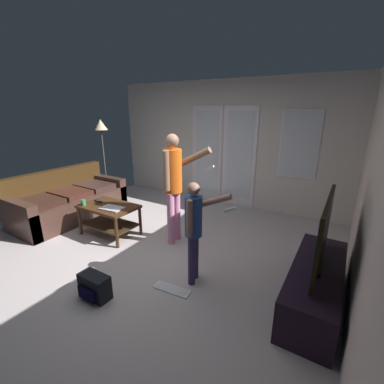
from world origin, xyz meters
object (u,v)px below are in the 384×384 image
object	(u,v)px
flat_screen_tv	(324,234)
cup_near_edge	(83,202)
coffee_table	(109,213)
laptop_closed	(112,208)
loose_keyboard	(172,289)
floor_lamp	(101,132)
tv_remote_black	(98,201)
tv_stand	(315,285)
leather_couch	(69,202)
backpack	(94,287)
person_child	(195,224)
person_adult	(174,180)

from	to	relation	value
flat_screen_tv	cup_near_edge	distance (m)	3.45
coffee_table	laptop_closed	distance (m)	0.24
cup_near_edge	loose_keyboard	bearing A→B (deg)	-11.71
floor_lamp	tv_remote_black	xyz separation A→B (m)	(1.25, -1.25, -0.98)
laptop_closed	tv_remote_black	size ratio (longest dim) A/B	2.06
tv_stand	leather_couch	bearing A→B (deg)	178.71
leather_couch	flat_screen_tv	size ratio (longest dim) A/B	1.75
tv_stand	loose_keyboard	world-z (taller)	tv_stand
cup_near_edge	backpack	bearing A→B (deg)	-34.80
flat_screen_tv	person_child	bearing A→B (deg)	-165.43
coffee_table	cup_near_edge	size ratio (longest dim) A/B	9.85
laptop_closed	backpack	bearing A→B (deg)	-57.67
loose_keyboard	backpack	bearing A→B (deg)	-140.80
leather_couch	tv_stand	world-z (taller)	leather_couch
tv_remote_black	flat_screen_tv	bearing A→B (deg)	10.85
flat_screen_tv	loose_keyboard	world-z (taller)	flat_screen_tv
tv_stand	cup_near_edge	world-z (taller)	cup_near_edge
backpack	tv_remote_black	size ratio (longest dim) A/B	2.11
tv_remote_black	person_adult	bearing A→B (deg)	25.64
floor_lamp	backpack	xyz separation A→B (m)	(2.56, -2.44, -1.36)
coffee_table	person_child	xyz separation A→B (m)	(1.81, -0.33, 0.37)
person_adult	person_child	xyz separation A→B (m)	(0.77, -0.70, -0.25)
loose_keyboard	tv_remote_black	xyz separation A→B (m)	(-1.97, 0.65, 0.51)
leather_couch	flat_screen_tv	distance (m)	4.33
laptop_closed	cup_near_edge	size ratio (longest dim) A/B	3.75
loose_keyboard	tv_remote_black	distance (m)	2.13
tv_stand	cup_near_edge	size ratio (longest dim) A/B	15.98
coffee_table	backpack	bearing A→B (deg)	-48.30
cup_near_edge	tv_remote_black	size ratio (longest dim) A/B	0.55
floor_lamp	backpack	bearing A→B (deg)	-43.62
tv_stand	person_child	world-z (taller)	person_child
flat_screen_tv	floor_lamp	size ratio (longest dim) A/B	0.64
leather_couch	loose_keyboard	size ratio (longest dim) A/B	4.41
coffee_table	floor_lamp	world-z (taller)	floor_lamp
laptop_closed	tv_remote_black	bearing A→B (deg)	160.36
loose_keyboard	floor_lamp	bearing A→B (deg)	149.35
flat_screen_tv	laptop_closed	distance (m)	2.95
person_child	loose_keyboard	bearing A→B (deg)	-113.34
leather_couch	backpack	xyz separation A→B (m)	(2.24, -1.25, -0.17)
coffee_table	loose_keyboard	xyz separation A→B (m)	(1.69, -0.62, -0.36)
laptop_closed	tv_remote_black	xyz separation A→B (m)	(-0.44, 0.10, 0.00)
person_adult	laptop_closed	bearing A→B (deg)	-153.28
person_child	loose_keyboard	size ratio (longest dim) A/B	2.75
loose_keyboard	person_child	bearing A→B (deg)	66.66
person_child	laptop_closed	size ratio (longest dim) A/B	3.52
person_adult	floor_lamp	xyz separation A→B (m)	(-2.58, 0.92, 0.50)
flat_screen_tv	person_child	distance (m)	1.33
coffee_table	person_adult	world-z (taller)	person_adult
coffee_table	laptop_closed	world-z (taller)	laptop_closed
tv_stand	floor_lamp	distance (m)	4.97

